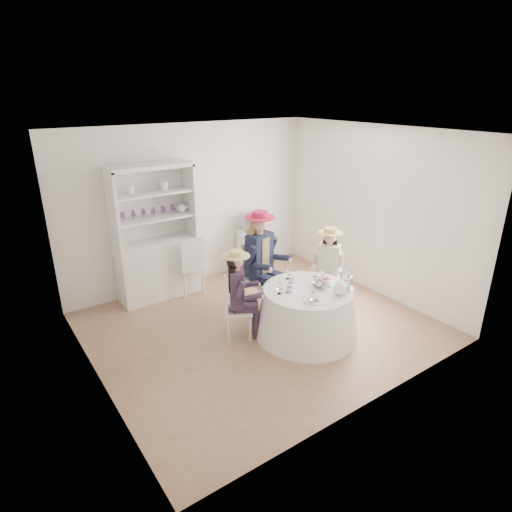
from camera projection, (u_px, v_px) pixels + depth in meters
ground at (260, 326)px, 6.17m from camera, size 4.50×4.50×0.00m
ceiling at (261, 132)px, 5.18m from camera, size 4.50×4.50×0.00m
wall_back at (191, 206)px, 7.20m from camera, size 4.50×0.00×4.50m
wall_front at (380, 292)px, 4.15m from camera, size 4.50×0.00×4.50m
wall_left at (86, 277)px, 4.47m from camera, size 0.00×4.50×4.50m
wall_right at (374, 211)px, 6.88m from camera, size 0.00×4.50×4.50m
tea_table at (307, 312)px, 5.84m from camera, size 1.41×1.41×0.69m
hutch at (157, 251)px, 6.82m from camera, size 1.30×0.56×2.16m
side_table at (254, 252)px, 7.89m from camera, size 0.56×0.56×0.77m
hatbox at (254, 223)px, 7.69m from camera, size 0.44×0.44×0.33m
guest_left at (238, 289)px, 5.66m from camera, size 0.54×0.49×1.26m
guest_mid at (261, 256)px, 6.28m from camera, size 0.59×0.63×1.57m
guest_right at (328, 263)px, 6.48m from camera, size 0.55×0.52×1.28m
spare_chair at (191, 264)px, 6.93m from camera, size 0.45×0.45×1.00m
teacup_a at (289, 290)px, 5.62m from camera, size 0.09×0.09×0.07m
teacup_b at (292, 281)px, 5.88m from camera, size 0.08×0.08×0.06m
teacup_c at (315, 279)px, 5.93m from camera, size 0.08×0.08×0.06m
flower_bowl at (321, 284)px, 5.79m from camera, size 0.31×0.31×0.06m
flower_arrangement at (322, 282)px, 5.72m from camera, size 0.18×0.18×0.07m
table_teapot at (340, 289)px, 5.53m from camera, size 0.24×0.17×0.18m
sandwich_plate at (314, 300)px, 5.38m from camera, size 0.27×0.27×0.06m
cupcake_stand at (344, 282)px, 5.69m from camera, size 0.26×0.26×0.25m
stemware_set at (308, 284)px, 5.68m from camera, size 0.86×0.83×0.15m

